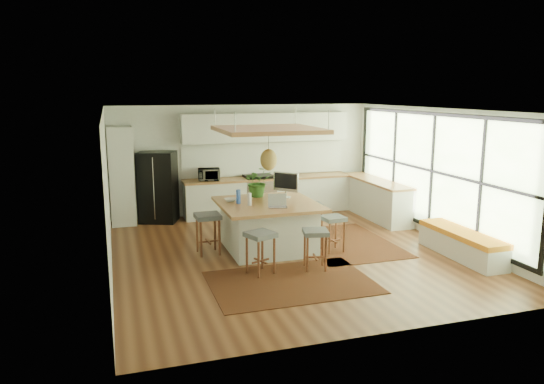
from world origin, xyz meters
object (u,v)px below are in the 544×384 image
object	(u,v)px
stool_near_left	(261,254)
monitor	(286,185)
stool_right_front	(333,233)
stool_left_side	(208,236)
stool_near_right	(315,249)
fridge	(158,183)
stool_right_back	(311,220)
laptop	(278,201)
microwave	(209,173)
island_plant	(258,185)
island	(268,226)

from	to	relation	value
stool_near_left	monitor	world-z (taller)	monitor
stool_right_front	stool_left_side	xyz separation A→B (m)	(-2.30, 0.58, 0.00)
stool_near_right	monitor	world-z (taller)	monitor
fridge	stool_near_left	size ratio (longest dim) A/B	2.28
stool_right_back	laptop	xyz separation A→B (m)	(-1.08, -1.01, 0.70)
stool_right_back	monitor	xyz separation A→B (m)	(-0.65, -0.22, 0.83)
stool_left_side	laptop	distance (m)	1.49
stool_right_front	microwave	bearing A→B (deg)	117.72
fridge	island_plant	size ratio (longest dim) A/B	2.68
microwave	stool_right_front	bearing A→B (deg)	-54.08
island	stool_right_front	size ratio (longest dim) A/B	2.67
island	stool_left_side	size ratio (longest dim) A/B	2.39
laptop	island_plant	distance (m)	1.08
stool_near_left	microwave	xyz separation A→B (m)	(-0.09, 4.10, 0.74)
stool_near_right	microwave	world-z (taller)	microwave
island	stool_right_front	bearing A→B (deg)	-23.80
island_plant	monitor	bearing A→B (deg)	-29.29
stool_right_front	microwave	world-z (taller)	microwave
stool_right_front	laptop	size ratio (longest dim) A/B	1.91
stool_near_left	stool_left_side	distance (m)	1.49
fridge	laptop	bearing A→B (deg)	-39.43
monitor	stool_right_back	bearing A→B (deg)	67.04
island	microwave	xyz separation A→B (m)	(-0.61, 2.83, 0.63)
island	stool_near_left	world-z (taller)	island
fridge	microwave	xyz separation A→B (m)	(1.21, -0.01, 0.17)
stool_right_back	stool_right_front	bearing A→B (deg)	-89.25
stool_right_back	island_plant	world-z (taller)	island_plant
fridge	stool_near_left	xyz separation A→B (m)	(1.29, -4.11, -0.57)
fridge	stool_left_side	distance (m)	2.90
stool_near_left	laptop	xyz separation A→B (m)	(0.57, 0.83, 0.70)
monitor	island	bearing A→B (deg)	-96.44
island	stool_left_side	xyz separation A→B (m)	(-1.16, 0.08, -0.11)
microwave	island	bearing A→B (deg)	-69.66
island	stool_near_right	bearing A→B (deg)	-71.74
laptop	stool_right_front	bearing A→B (deg)	10.18
microwave	fridge	bearing A→B (deg)	-172.32
island_plant	fridge	bearing A→B (deg)	128.91
island	microwave	world-z (taller)	microwave
stool_right_front	stool_right_back	xyz separation A→B (m)	(-0.01, 1.06, 0.00)
island	microwave	bearing A→B (deg)	102.14
island	island_plant	bearing A→B (deg)	92.50
stool_right_back	fridge	bearing A→B (deg)	142.24
stool_near_left	stool_left_side	size ratio (longest dim) A/B	0.94
stool_right_front	stool_left_side	world-z (taller)	stool_left_side
fridge	stool_near_left	distance (m)	4.35
stool_near_left	monitor	distance (m)	2.07
laptop	monitor	world-z (taller)	monitor
stool_left_side	monitor	size ratio (longest dim) A/B	1.37
stool_left_side	island_plant	distance (m)	1.50
stool_right_back	stool_left_side	world-z (taller)	stool_left_side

